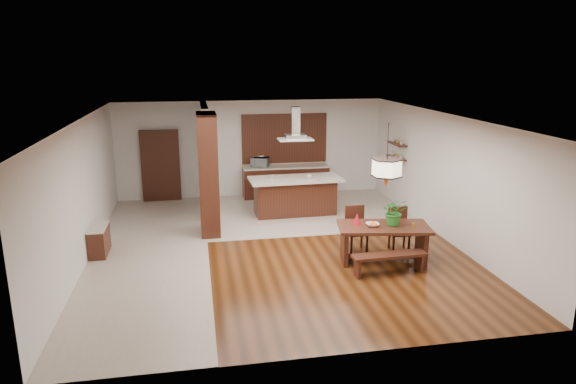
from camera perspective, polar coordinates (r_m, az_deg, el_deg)
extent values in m
plane|color=#391B0A|center=(11.67, -1.46, -6.01)|extent=(9.00, 9.00, 0.00)
cube|color=white|center=(10.99, -1.56, 8.28)|extent=(8.00, 9.00, 0.04)
cube|color=silver|center=(15.61, -4.07, 4.80)|extent=(8.00, 0.04, 2.90)
cube|color=silver|center=(7.04, 4.23, -7.74)|extent=(8.00, 0.04, 2.90)
cube|color=silver|center=(11.36, -21.86, -0.02)|extent=(0.04, 9.00, 2.90)
cube|color=silver|center=(12.48, 16.96, 1.67)|extent=(0.04, 9.00, 2.90)
cube|color=#C0B0A0|center=(11.60, -15.09, -6.65)|extent=(2.50, 9.00, 0.01)
cube|color=#C0B0A0|center=(14.22, 1.95, -2.15)|extent=(5.50, 4.00, 0.01)
cube|color=#432010|center=(10.99, -1.55, 8.20)|extent=(8.00, 9.00, 0.02)
cube|color=black|center=(12.29, -8.84, 1.94)|extent=(0.45, 1.00, 2.90)
cube|color=silver|center=(14.34, -9.11, 3.77)|extent=(0.18, 2.40, 2.90)
cube|color=black|center=(11.83, -20.26, -5.06)|extent=(0.37, 0.88, 0.63)
cube|color=black|center=(15.53, -13.96, 2.85)|extent=(1.10, 0.20, 2.10)
cube|color=black|center=(15.66, -0.25, 1.14)|extent=(2.60, 0.60, 0.90)
cube|color=beige|center=(15.56, -0.25, 2.84)|extent=(2.60, 0.62, 0.05)
cube|color=#A26830|center=(15.66, -0.42, 5.98)|extent=(2.60, 0.08, 1.50)
cube|color=black|center=(14.75, 11.94, 3.73)|extent=(0.26, 0.90, 0.04)
cube|color=black|center=(14.68, 12.02, 5.27)|extent=(0.26, 0.90, 0.04)
cube|color=black|center=(10.79, 10.59, -3.84)|extent=(2.00, 1.24, 0.06)
cube|color=black|center=(10.79, 6.26, -5.85)|extent=(0.21, 0.75, 0.71)
cube|color=black|center=(11.10, 14.62, -5.67)|extent=(0.21, 0.75, 0.71)
imported|color=#297928|center=(10.77, 11.75, -2.15)|extent=(0.60, 0.55, 0.58)
imported|color=beige|center=(10.69, 9.38, -3.60)|extent=(0.26, 0.26, 0.06)
cone|color=red|center=(10.74, 7.68, -2.94)|extent=(0.16, 0.16, 0.25)
cylinder|color=gold|center=(10.76, 13.75, -3.62)|extent=(0.08, 0.08, 0.09)
cube|color=black|center=(13.86, 0.78, -0.55)|extent=(2.16, 0.87, 0.96)
cube|color=beige|center=(13.68, 0.84, 1.44)|extent=(2.49, 1.15, 0.05)
imported|color=silver|center=(13.68, 2.38, 1.76)|extent=(0.13, 0.13, 0.10)
imported|color=#B9BCC0|center=(15.43, -3.13, 3.35)|extent=(0.62, 0.53, 0.29)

